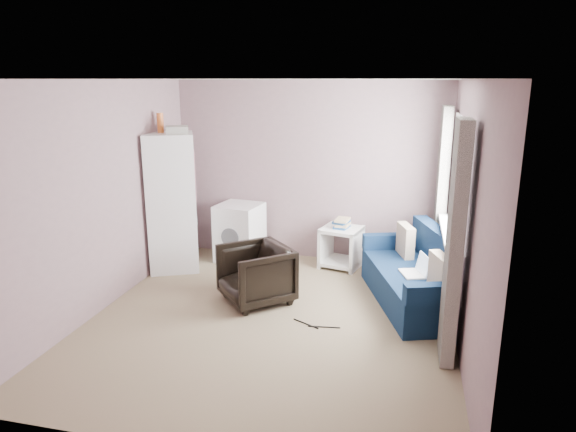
{
  "coord_description": "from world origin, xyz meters",
  "views": [
    {
      "loc": [
        1.34,
        -4.88,
        2.49
      ],
      "look_at": [
        0.05,
        0.6,
        1.0
      ],
      "focal_mm": 32.0,
      "sensor_mm": 36.0,
      "label": 1
    }
  ],
  "objects_px": {
    "armchair": "(256,271)",
    "washing_machine": "(240,231)",
    "sofa": "(420,279)",
    "side_table": "(341,244)",
    "fridge": "(172,201)"
  },
  "relations": [
    {
      "from": "armchair",
      "to": "washing_machine",
      "type": "relative_size",
      "value": 0.91
    },
    {
      "from": "fridge",
      "to": "armchair",
      "type": "bearing_deg",
      "value": -54.96
    },
    {
      "from": "armchair",
      "to": "fridge",
      "type": "distance_m",
      "value": 1.72
    },
    {
      "from": "armchair",
      "to": "sofa",
      "type": "xyz_separation_m",
      "value": [
        1.84,
        0.4,
        -0.07
      ]
    },
    {
      "from": "armchair",
      "to": "washing_machine",
      "type": "distance_m",
      "value": 1.47
    },
    {
      "from": "fridge",
      "to": "side_table",
      "type": "xyz_separation_m",
      "value": [
        2.21,
        0.56,
        -0.61
      ]
    },
    {
      "from": "armchair",
      "to": "sofa",
      "type": "relative_size",
      "value": 0.37
    },
    {
      "from": "washing_machine",
      "to": "sofa",
      "type": "xyz_separation_m",
      "value": [
        2.48,
        -0.93,
        -0.13
      ]
    },
    {
      "from": "sofa",
      "to": "armchair",
      "type": "bearing_deg",
      "value": 173.4
    },
    {
      "from": "washing_machine",
      "to": "side_table",
      "type": "relative_size",
      "value": 1.18
    },
    {
      "from": "armchair",
      "to": "sofa",
      "type": "bearing_deg",
      "value": 60.41
    },
    {
      "from": "washing_machine",
      "to": "sofa",
      "type": "height_order",
      "value": "same"
    },
    {
      "from": "washing_machine",
      "to": "side_table",
      "type": "bearing_deg",
      "value": 10.98
    },
    {
      "from": "armchair",
      "to": "washing_machine",
      "type": "height_order",
      "value": "washing_machine"
    },
    {
      "from": "side_table",
      "to": "armchair",
      "type": "bearing_deg",
      "value": -120.28
    }
  ]
}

